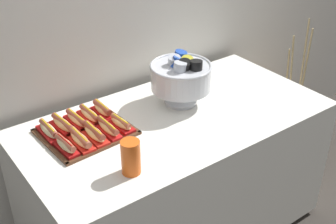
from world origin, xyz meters
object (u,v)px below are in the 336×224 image
object	(u,v)px
hot_dog_6	(63,125)
punch_bowl	(181,75)
hot_dog_2	(94,134)
hot_dog_7	(77,120)
floor_vase	(288,130)
hot_dog_5	(49,131)
buffet_table	(175,175)
serving_tray	(86,132)
hot_dog_3	(108,128)
cup_stack	(131,157)
hot_dog_8	(90,115)
hot_dog_0	(66,146)
hot_dog_1	(80,140)
hot_dog_4	(121,124)
hot_dog_9	(103,110)

from	to	relation	value
hot_dog_6	punch_bowl	size ratio (longest dim) A/B	0.56
punch_bowl	hot_dog_2	bearing A→B (deg)	-175.14
hot_dog_7	punch_bowl	size ratio (longest dim) A/B	0.57
floor_vase	hot_dog_5	bearing A→B (deg)	176.36
buffet_table	hot_dog_2	size ratio (longest dim) A/B	8.85
serving_tray	hot_dog_2	world-z (taller)	hot_dog_2
floor_vase	hot_dog_3	size ratio (longest dim) A/B	6.04
punch_bowl	cup_stack	bearing A→B (deg)	-146.82
hot_dog_7	hot_dog_8	bearing A→B (deg)	3.33
floor_vase	hot_dog_2	world-z (taller)	floor_vase
floor_vase	buffet_table	bearing A→B (deg)	-174.46
buffet_table	hot_dog_7	world-z (taller)	hot_dog_7
hot_dog_0	hot_dog_1	world-z (taller)	hot_dog_0
hot_dog_2	hot_dog_8	bearing A→B (deg)	68.89
hot_dog_3	hot_dog_8	xyz separation A→B (m)	(-0.01, 0.16, -0.00)
hot_dog_2	hot_dog_3	xyz separation A→B (m)	(0.07, 0.00, -0.00)
hot_dog_5	hot_dog_2	bearing A→B (deg)	-44.39
serving_tray	hot_dog_6	distance (m)	0.12
hot_dog_5	hot_dog_4	bearing A→B (deg)	-25.48
hot_dog_1	hot_dog_7	size ratio (longest dim) A/B	0.98
hot_dog_8	cup_stack	xyz separation A→B (m)	(-0.06, -0.47, 0.05)
hot_dog_4	cup_stack	size ratio (longest dim) A/B	1.05
hot_dog_5	hot_dog_3	bearing A→B (deg)	-32.92
cup_stack	hot_dog_0	bearing A→B (deg)	118.37
hot_dog_0	hot_dog_6	distance (m)	0.18
hot_dog_0	hot_dog_3	xyz separation A→B (m)	(0.22, 0.01, -0.00)
hot_dog_4	hot_dog_7	bearing A→B (deg)	135.61
cup_stack	hot_dog_3	bearing A→B (deg)	78.18
buffet_table	hot_dog_3	distance (m)	0.55
hot_dog_5	hot_dog_6	size ratio (longest dim) A/B	1.00
hot_dog_1	cup_stack	xyz separation A→B (m)	(0.09, -0.30, 0.04)
hot_dog_1	hot_dog_6	bearing A→B (deg)	93.33
hot_dog_7	hot_dog_9	world-z (taller)	hot_dog_9
hot_dog_9	hot_dog_2	bearing A→B (deg)	-128.94
hot_dog_1	hot_dog_8	world-z (taller)	hot_dog_1
hot_dog_4	hot_dog_1	bearing A→B (deg)	-176.67
hot_dog_9	punch_bowl	world-z (taller)	punch_bowl
hot_dog_4	hot_dog_9	world-z (taller)	hot_dog_9
floor_vase	hot_dog_8	world-z (taller)	floor_vase
hot_dog_5	hot_dog_7	distance (m)	0.15
hot_dog_6	hot_dog_8	size ratio (longest dim) A/B	1.01
hot_dog_1	serving_tray	bearing A→B (deg)	51.06
serving_tray	cup_stack	world-z (taller)	cup_stack
hot_dog_0	hot_dog_2	distance (m)	0.15
serving_tray	hot_dog_0	size ratio (longest dim) A/B	2.61
hot_dog_8	punch_bowl	distance (m)	0.51
hot_dog_0	hot_dog_7	size ratio (longest dim) A/B	0.87
floor_vase	hot_dog_4	world-z (taller)	floor_vase
floor_vase	hot_dog_9	distance (m)	1.52
hot_dog_1	hot_dog_5	xyz separation A→B (m)	(-0.08, 0.16, -0.00)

